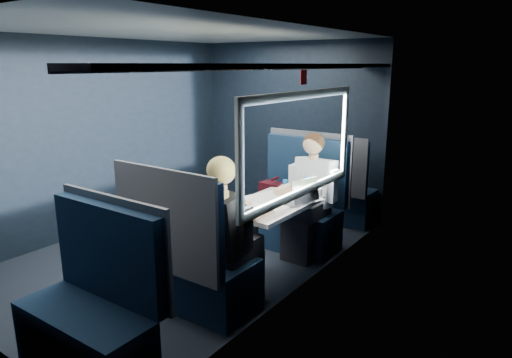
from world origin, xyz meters
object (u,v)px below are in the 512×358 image
Objects in this scene: seat_row_back at (94,312)px; bottle_small at (306,189)px; table at (268,211)px; seat_bay_far at (190,263)px; cup at (318,193)px; seat_bay_near at (296,208)px; seat_row_front at (333,191)px; woman at (226,227)px; laptop at (300,196)px; man at (310,190)px.

seat_row_back is 5.28× the size of bottle_small.
seat_bay_far reaches higher than table.
seat_bay_near is at bearing 138.72° from cup.
woman is (0.25, -2.50, 0.32)m from seat_row_front.
seat_bay_far is 14.11× the size of cup.
woman reaches higher than laptop.
seat_bay_far is 0.43m from woman.
seat_bay_near is 1.09× the size of seat_row_front.
cup is (0.23, 1.15, 0.06)m from woman.
laptop is at bearing 77.56° from seat_row_back.
woman is at bearing 77.07° from seat_row_back.
seat_row_back is at bearing -102.44° from laptop.
seat_bay_far is 1.62m from man.
cup is at bearing 62.74° from bottle_small.
man is (0.25, -1.10, 0.31)m from seat_row_front.
laptop reaches higher than cup.
seat_row_back is 2.53m from man.
table is at bearing -124.07° from cup.
seat_row_back is at bearing -90.00° from seat_row_front.
seat_row_front is (0.00, 2.67, -0.00)m from seat_bay_far.
table is 0.71m from woman.
table is 0.76× the size of man.
table is 0.79× the size of seat_bay_far.
seat_bay_far is at bearing -89.62° from seat_bay_near.
laptop reaches higher than table.
seat_row_back reaches higher than bottle_small.
bottle_small is (-0.02, 0.16, 0.03)m from laptop.
seat_bay_far is 0.95× the size of woman.
table is 0.93m from seat_bay_far.
woman reaches higher than seat_row_front.
bottle_small reaches higher than cup.
seat_bay_far is 0.92m from seat_row_back.
man is at bearing 80.97° from seat_bay_far.
table is 0.70m from man.
seat_row_back is (0.00, -0.92, -0.00)m from seat_bay_far.
seat_row_back is at bearing -89.75° from seat_bay_near.
seat_bay_near reaches higher than cup.
cup is at bearing 77.89° from seat_row_back.
seat_bay_near reaches higher than bottle_small.
man is (0.25, 2.50, 0.31)m from seat_row_back.
woman is (0.26, -1.58, 0.31)m from seat_bay_near.
table is 0.54m from cup.
man is 1.41m from woman.
woman reaches higher than seat_bay_near.
laptop reaches higher than bottle_small.
woman reaches higher than seat_row_back.
man is 1.00× the size of woman.
seat_bay_near reaches higher than laptop.
seat_bay_far is at bearing -146.18° from woman.
seat_row_back is 12.99× the size of cup.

